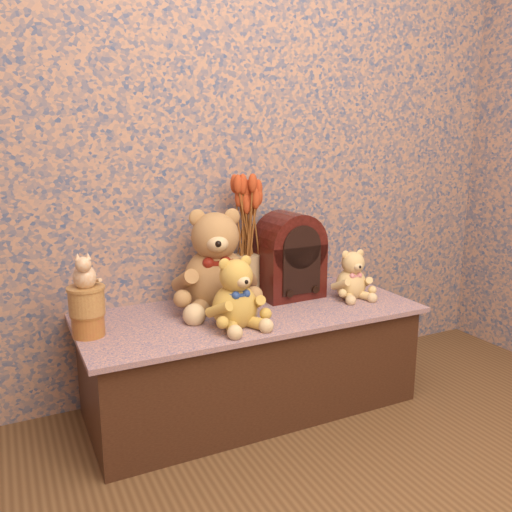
{
  "coord_description": "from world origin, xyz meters",
  "views": [
    {
      "loc": [
        -0.89,
        -0.65,
        1.12
      ],
      "look_at": [
        0.0,
        1.16,
        0.66
      ],
      "focal_mm": 37.15,
      "sensor_mm": 36.0,
      "label": 1
    }
  ],
  "objects_px": {
    "ceramic_vase": "(246,277)",
    "teddy_small": "(351,272)",
    "teddy_medium": "(235,289)",
    "cat_figurine": "(84,269)",
    "biscuit_tin_lower": "(88,325)",
    "cathedral_radio": "(289,255)",
    "teddy_large": "(215,255)"
  },
  "relations": [
    {
      "from": "teddy_large",
      "to": "teddy_medium",
      "type": "xyz_separation_m",
      "value": [
        -0.02,
        -0.23,
        -0.08
      ]
    },
    {
      "from": "teddy_large",
      "to": "ceramic_vase",
      "type": "relative_size",
      "value": 2.27
    },
    {
      "from": "cathedral_radio",
      "to": "ceramic_vase",
      "type": "bearing_deg",
      "value": 164.42
    },
    {
      "from": "ceramic_vase",
      "to": "biscuit_tin_lower",
      "type": "height_order",
      "value": "ceramic_vase"
    },
    {
      "from": "biscuit_tin_lower",
      "to": "cat_figurine",
      "type": "xyz_separation_m",
      "value": [
        0.0,
        0.0,
        0.2
      ]
    },
    {
      "from": "biscuit_tin_lower",
      "to": "cat_figurine",
      "type": "bearing_deg",
      "value": 0.0
    },
    {
      "from": "teddy_medium",
      "to": "teddy_small",
      "type": "distance_m",
      "value": 0.62
    },
    {
      "from": "teddy_large",
      "to": "biscuit_tin_lower",
      "type": "xyz_separation_m",
      "value": [
        -0.53,
        -0.1,
        -0.18
      ]
    },
    {
      "from": "teddy_medium",
      "to": "cat_figurine",
      "type": "bearing_deg",
      "value": 159.96
    },
    {
      "from": "teddy_large",
      "to": "cat_figurine",
      "type": "xyz_separation_m",
      "value": [
        -0.53,
        -0.1,
        0.02
      ]
    },
    {
      "from": "teddy_large",
      "to": "ceramic_vase",
      "type": "xyz_separation_m",
      "value": [
        0.17,
        0.05,
        -0.12
      ]
    },
    {
      "from": "teddy_medium",
      "to": "teddy_small",
      "type": "bearing_deg",
      "value": 4.47
    },
    {
      "from": "teddy_medium",
      "to": "biscuit_tin_lower",
      "type": "relative_size",
      "value": 2.51
    },
    {
      "from": "ceramic_vase",
      "to": "cat_figurine",
      "type": "height_order",
      "value": "cat_figurine"
    },
    {
      "from": "cathedral_radio",
      "to": "biscuit_tin_lower",
      "type": "xyz_separation_m",
      "value": [
        -0.88,
        -0.11,
        -0.15
      ]
    },
    {
      "from": "teddy_medium",
      "to": "ceramic_vase",
      "type": "distance_m",
      "value": 0.34
    },
    {
      "from": "teddy_small",
      "to": "cathedral_radio",
      "type": "height_order",
      "value": "cathedral_radio"
    },
    {
      "from": "cat_figurine",
      "to": "biscuit_tin_lower",
      "type": "bearing_deg",
      "value": 0.0
    },
    {
      "from": "teddy_large",
      "to": "teddy_medium",
      "type": "bearing_deg",
      "value": -78.17
    },
    {
      "from": "cathedral_radio",
      "to": "cat_figurine",
      "type": "distance_m",
      "value": 0.89
    },
    {
      "from": "teddy_medium",
      "to": "cat_figurine",
      "type": "xyz_separation_m",
      "value": [
        -0.51,
        0.13,
        0.1
      ]
    },
    {
      "from": "teddy_small",
      "to": "teddy_large",
      "type": "bearing_deg",
      "value": 174.39
    },
    {
      "from": "teddy_large",
      "to": "cat_figurine",
      "type": "distance_m",
      "value": 0.54
    },
    {
      "from": "ceramic_vase",
      "to": "teddy_small",
      "type": "bearing_deg",
      "value": -23.11
    },
    {
      "from": "teddy_large",
      "to": "cat_figurine",
      "type": "height_order",
      "value": "teddy_large"
    },
    {
      "from": "cat_figurine",
      "to": "ceramic_vase",
      "type": "bearing_deg",
      "value": 23.14
    },
    {
      "from": "ceramic_vase",
      "to": "biscuit_tin_lower",
      "type": "bearing_deg",
      "value": -167.5
    },
    {
      "from": "ceramic_vase",
      "to": "biscuit_tin_lower",
      "type": "xyz_separation_m",
      "value": [
        -0.69,
        -0.15,
        -0.06
      ]
    },
    {
      "from": "cathedral_radio",
      "to": "teddy_large",
      "type": "bearing_deg",
      "value": 179.35
    },
    {
      "from": "biscuit_tin_lower",
      "to": "teddy_small",
      "type": "bearing_deg",
      "value": -1.45
    },
    {
      "from": "cathedral_radio",
      "to": "ceramic_vase",
      "type": "height_order",
      "value": "cathedral_radio"
    },
    {
      "from": "teddy_large",
      "to": "teddy_small",
      "type": "xyz_separation_m",
      "value": [
        0.59,
        -0.13,
        -0.11
      ]
    }
  ]
}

